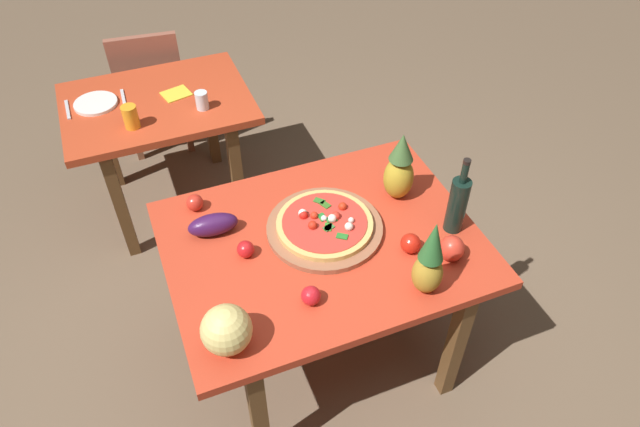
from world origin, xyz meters
The scene contains 22 objects.
ground_plane centered at (0.00, 0.00, 0.00)m, with size 10.00×10.00×0.00m, color brown.
display_table centered at (0.00, 0.00, 0.64)m, with size 1.23×0.95×0.72m.
background_table centered at (-0.43, 1.25, 0.61)m, with size 0.96×0.72×0.72m.
dining_chair centered at (-0.40, 1.84, 0.48)m, with size 0.44×0.44×0.85m.
pizza_board centered at (0.03, 0.05, 0.74)m, with size 0.47×0.47×0.03m, color #985E40.
pizza centered at (0.03, 0.05, 0.76)m, with size 0.39×0.39×0.05m.
wine_bottle centered at (0.52, -0.13, 0.86)m, with size 0.08×0.08×0.35m.
pineapple_left centered at (0.40, 0.13, 0.87)m, with size 0.13×0.13×0.32m.
pineapple_right centered at (0.26, -0.36, 0.87)m, with size 0.11×0.11×0.34m.
melon centered at (-0.47, -0.33, 0.81)m, with size 0.17×0.17×0.17m, color #E0CB77.
bell_pepper centered at (0.43, -0.26, 0.77)m, with size 0.10×0.10×0.11m, color red.
eggplant centered at (-0.39, 0.20, 0.77)m, with size 0.20×0.09×0.09m, color #3B1647.
tomato_by_bottle centered at (-0.30, 0.04, 0.76)m, with size 0.07×0.07×0.07m, color red.
tomato_near_board centered at (-0.43, 0.37, 0.76)m, with size 0.07×0.07×0.07m, color red.
tomato_beside_pepper centered at (-0.15, -0.27, 0.76)m, with size 0.07×0.07×0.07m, color red.
tomato_at_corner centered at (0.30, -0.18, 0.76)m, with size 0.08×0.08×0.08m, color red.
drinking_glass_juice centered at (-0.58, 1.06, 0.78)m, with size 0.08×0.08×0.12m, color orange.
drinking_glass_water centered at (-0.22, 1.09, 0.77)m, with size 0.07×0.07×0.09m, color silver.
dinner_plate centered at (-0.73, 1.33, 0.73)m, with size 0.22×0.22×0.02m, color white.
fork_utensil centered at (-0.87, 1.33, 0.73)m, with size 0.02×0.18×0.01m, color silver.
knife_utensil centered at (-0.59, 1.33, 0.73)m, with size 0.02×0.18×0.01m, color silver.
napkin_folded centered at (-0.32, 1.27, 0.73)m, with size 0.14×0.12×0.01m, color yellow.
Camera 1 is at (-0.59, -1.46, 2.40)m, focal length 32.45 mm.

